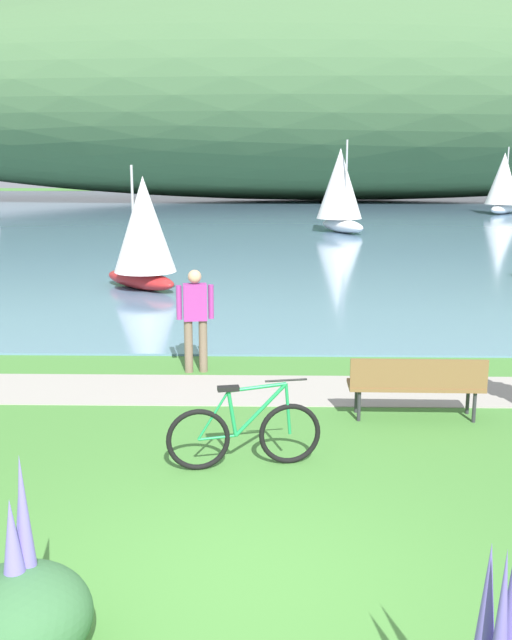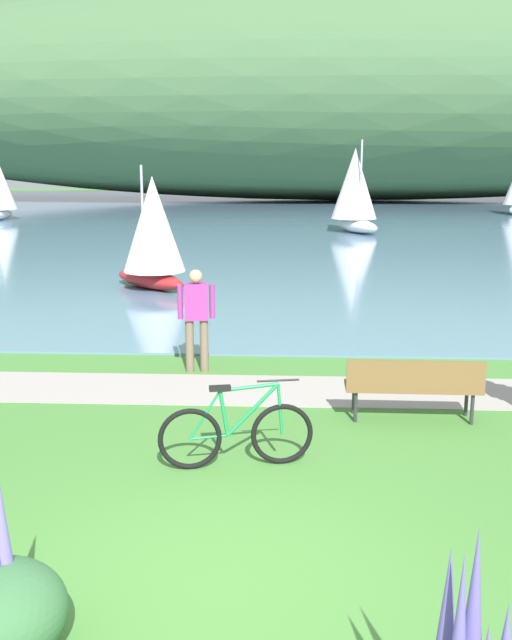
{
  "view_description": "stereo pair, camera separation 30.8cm",
  "coord_description": "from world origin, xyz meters",
  "px_view_note": "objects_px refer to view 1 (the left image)",
  "views": [
    {
      "loc": [
        0.26,
        -5.22,
        3.37
      ],
      "look_at": [
        0.03,
        5.59,
        1.0
      ],
      "focal_mm": 39.9,
      "sensor_mm": 36.0,
      "label": 1
    },
    {
      "loc": [
        0.57,
        -5.21,
        3.37
      ],
      "look_at": [
        0.03,
        5.59,
        1.0
      ],
      "focal_mm": 39.9,
      "sensor_mm": 36.0,
      "label": 2
    }
  ],
  "objects_px": {
    "sailboat_mid_bay": "(503,183)",
    "sailboat_nearest_to_shore": "(340,189)",
    "bicycle_leaning_near_bench": "(245,433)",
    "person_at_shoreline": "(195,314)",
    "sailboat_toward_hillside": "(143,232)",
    "park_bench_near_camera": "(416,382)"
  },
  "relations": [
    {
      "from": "bicycle_leaning_near_bench",
      "to": "sailboat_mid_bay",
      "type": "bearing_deg",
      "value": 69.04
    },
    {
      "from": "sailboat_mid_bay",
      "to": "sailboat_toward_hillside",
      "type": "xyz_separation_m",
      "value": [
        -19.29,
        -30.71,
        -0.56
      ]
    },
    {
      "from": "bicycle_leaning_near_bench",
      "to": "sailboat_mid_bay",
      "type": "relative_size",
      "value": 0.39
    },
    {
      "from": "sailboat_nearest_to_shore",
      "to": "park_bench_near_camera",
      "type": "bearing_deg",
      "value": -93.18
    },
    {
      "from": "person_at_shoreline",
      "to": "sailboat_toward_hillside",
      "type": "height_order",
      "value": "sailboat_toward_hillside"
    },
    {
      "from": "bicycle_leaning_near_bench",
      "to": "person_at_shoreline",
      "type": "xyz_separation_m",
      "value": [
        -0.95,
        3.77,
        0.58
      ]
    },
    {
      "from": "sailboat_toward_hillside",
      "to": "sailboat_nearest_to_shore",
      "type": "bearing_deg",
      "value": 68.15
    },
    {
      "from": "person_at_shoreline",
      "to": "sailboat_mid_bay",
      "type": "bearing_deg",
      "value": 66.0
    },
    {
      "from": "person_at_shoreline",
      "to": "sailboat_toward_hillside",
      "type": "bearing_deg",
      "value": 105.87
    },
    {
      "from": "park_bench_near_camera",
      "to": "sailboat_toward_hillside",
      "type": "bearing_deg",
      "value": 118.54
    },
    {
      "from": "park_bench_near_camera",
      "to": "sailboat_nearest_to_shore",
      "type": "relative_size",
      "value": 0.4
    },
    {
      "from": "park_bench_near_camera",
      "to": "person_at_shoreline",
      "type": "xyz_separation_m",
      "value": [
        -3.19,
        2.19,
        0.46
      ]
    },
    {
      "from": "park_bench_near_camera",
      "to": "sailboat_nearest_to_shore",
      "type": "xyz_separation_m",
      "value": [
        1.5,
        27.04,
        1.64
      ]
    },
    {
      "from": "bicycle_leaning_near_bench",
      "to": "sailboat_mid_bay",
      "type": "distance_m",
      "value": 45.2
    },
    {
      "from": "bicycle_leaning_near_bench",
      "to": "sailboat_nearest_to_shore",
      "type": "distance_m",
      "value": 28.92
    },
    {
      "from": "park_bench_near_camera",
      "to": "sailboat_mid_bay",
      "type": "relative_size",
      "value": 0.4
    },
    {
      "from": "person_at_shoreline",
      "to": "sailboat_nearest_to_shore",
      "type": "xyz_separation_m",
      "value": [
        4.69,
        24.85,
        1.19
      ]
    },
    {
      "from": "bicycle_leaning_near_bench",
      "to": "sailboat_mid_bay",
      "type": "height_order",
      "value": "sailboat_mid_bay"
    },
    {
      "from": "sailboat_mid_bay",
      "to": "sailboat_nearest_to_shore",
      "type": "bearing_deg",
      "value": -132.48
    },
    {
      "from": "bicycle_leaning_near_bench",
      "to": "sailboat_nearest_to_shore",
      "type": "xyz_separation_m",
      "value": [
        3.74,
        28.62,
        1.77
      ]
    },
    {
      "from": "bicycle_leaning_near_bench",
      "to": "sailboat_nearest_to_shore",
      "type": "relative_size",
      "value": 0.39
    },
    {
      "from": "park_bench_near_camera",
      "to": "sailboat_nearest_to_shore",
      "type": "bearing_deg",
      "value": 86.82
    }
  ]
}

